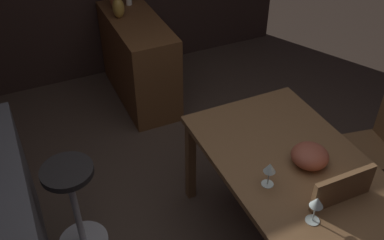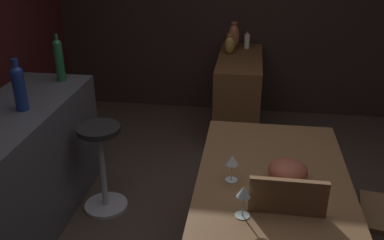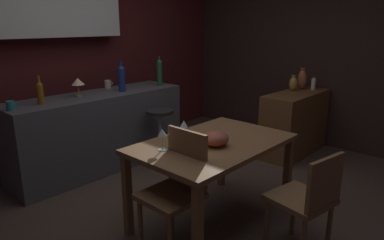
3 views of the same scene
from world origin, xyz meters
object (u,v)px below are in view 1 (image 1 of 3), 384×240
Objects in this scene: wine_glass_left at (317,204)px; wine_glass_right at (270,169)px; fruit_bowl at (310,156)px; vase_brass at (118,8)px; sideboard_cabinet at (139,60)px; chair_by_doorway at (375,148)px; bar_stool at (75,206)px; dining_table at (290,171)px.

wine_glass_left is 0.32m from wine_glass_right.
vase_brass reaches higher than fruit_bowl.
wine_glass_right is at bearing -178.99° from sideboard_cabinet.
fruit_bowl is at bearing 101.70° from chair_by_doorway.
fruit_bowl is (-2.11, -0.35, 0.39)m from sideboard_cabinet.
vase_brass reaches higher than wine_glass_right.
wine_glass_right reaches higher than fruit_bowl.
sideboard_cabinet reaches higher than bar_stool.
vase_brass reaches higher than sideboard_cabinet.
fruit_bowl reaches higher than dining_table.
wine_glass_left is 0.78× the size of fruit_bowl.
wine_glass_left reaches higher than sideboard_cabinet.
fruit_bowl reaches higher than chair_by_doorway.
sideboard_cabinet is at bearing 1.01° from wine_glass_right.
bar_stool is (0.43, 2.04, -0.09)m from chair_by_doorway.
wine_glass_right is at bearing -176.11° from vase_brass.
dining_table is at bearing -65.88° from wine_glass_right.
dining_table is 1.21× the size of sideboard_cabinet.
vase_brass is (2.57, 0.23, 0.05)m from wine_glass_left.
bar_stool is 3.22× the size of fruit_bowl.
bar_stool is at bearing 65.94° from fruit_bowl.
wine_glass_right is (-2.15, -0.04, 0.45)m from sideboard_cabinet.
vase_brass is at bearing -27.33° from bar_stool.
vase_brass reaches higher than dining_table.
dining_table is 1.37m from bar_stool.
wine_glass_left is at bearing 158.68° from dining_table.
chair_by_doorway reaches higher than sideboard_cabinet.
wine_glass_right is (-0.63, -1.00, 0.48)m from bar_stool.
wine_glass_right is (-0.20, 1.05, 0.39)m from chair_by_doorway.
fruit_bowl is at bearing -82.19° from wine_glass_right.
dining_table is 8.47× the size of wine_glass_right.
fruit_bowl is at bearing -170.67° from sideboard_cabinet.
bar_stool is 1.92m from vase_brass.
chair_by_doorway is at bearing -149.83° from vase_brass.
chair_by_doorway is at bearing -79.44° from wine_glass_right.
vase_brass is at bearing 30.17° from chair_by_doorway.
chair_by_doorway is 2.43m from vase_brass.
sideboard_cabinet is 6.97× the size of wine_glass_right.
sideboard_cabinet is 1.56× the size of bar_stool.
sideboard_cabinet is (2.05, 0.27, -0.24)m from dining_table.
bar_stool is (0.52, 1.23, -0.28)m from dining_table.
bar_stool is 4.15× the size of wine_glass_left.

